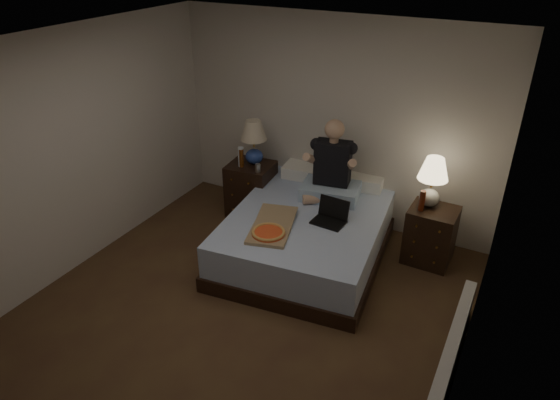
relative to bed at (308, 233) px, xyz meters
The scene contains 18 objects.
floor 1.35m from the bed, 96.15° to the right, with size 4.00×4.50×0.00m, color brown.
ceiling 2.59m from the bed, 96.15° to the right, with size 4.00×4.50×0.00m, color white.
wall_back 1.37m from the bed, 98.57° to the left, with size 4.00×2.50×0.00m, color silver.
wall_left 2.70m from the bed, 148.52° to the right, with size 4.50×2.50×0.00m, color silver.
wall_right 2.48m from the bed, 35.21° to the right, with size 4.50×2.50×0.00m, color silver.
bed is the anchor object (origin of this frame).
nightstand_left 1.13m from the bed, 155.32° to the left, with size 0.54×0.49×0.70m, color black.
nightstand_right 1.34m from the bed, 22.04° to the left, with size 0.50×0.45×0.65m, color black.
lamp_left 1.34m from the bed, 152.30° to the left, with size 0.32×0.32×0.56m, color #294398, non-canonical shape.
lamp_right 1.45m from the bed, 25.93° to the left, with size 0.32×0.32×0.56m, color gray, non-canonical shape.
water_bottle 1.29m from the bed, 161.14° to the left, with size 0.07×0.07×0.25m, color silver.
soda_can 1.03m from the bed, 158.32° to the left, with size 0.07×0.07×0.10m, color #B7B7B2.
beer_bottle_left 1.28m from the bed, 161.34° to the left, with size 0.06×0.06×0.23m, color #50280B.
beer_bottle_right 1.29m from the bed, 20.68° to the left, with size 0.06×0.06×0.23m, color #581E0C.
person 0.85m from the bed, 81.09° to the left, with size 0.66×0.52×0.93m, color black, non-canonical shape.
laptop 0.49m from the bed, 21.04° to the right, with size 0.34×0.28×0.24m, color black, non-canonical shape.
pizza_box 0.72m from the bed, 103.60° to the right, with size 0.40×0.76×0.08m, color #9E835E, non-canonical shape.
radiator 2.07m from the bed, 30.21° to the right, with size 0.10×1.60×0.40m, color silver.
Camera 1 is at (2.09, -3.04, 3.28)m, focal length 32.00 mm.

